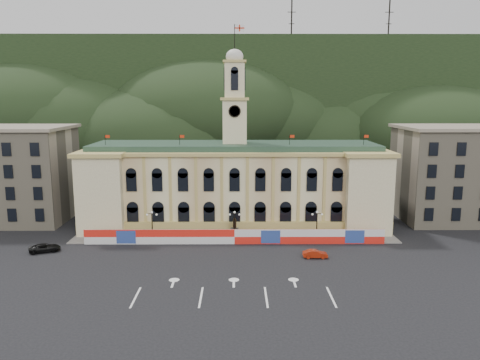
{
  "coord_description": "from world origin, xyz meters",
  "views": [
    {
      "loc": [
        0.48,
        -59.8,
        24.18
      ],
      "look_at": [
        0.93,
        18.0,
        10.3
      ],
      "focal_mm": 35.0,
      "sensor_mm": 36.0,
      "label": 1
    }
  ],
  "objects_px": {
    "lamp_center": "(235,223)",
    "red_sedan": "(315,254)",
    "statue": "(235,232)",
    "black_suv": "(45,248)"
  },
  "relations": [
    {
      "from": "lamp_center",
      "to": "red_sedan",
      "type": "xyz_separation_m",
      "value": [
        12.32,
        -8.85,
        -2.45
      ]
    },
    {
      "from": "statue",
      "to": "lamp_center",
      "type": "height_order",
      "value": "lamp_center"
    },
    {
      "from": "statue",
      "to": "red_sedan",
      "type": "xyz_separation_m",
      "value": [
        12.32,
        -9.85,
        -0.57
      ]
    },
    {
      "from": "red_sedan",
      "to": "lamp_center",
      "type": "bearing_deg",
      "value": 54.43
    },
    {
      "from": "statue",
      "to": "red_sedan",
      "type": "relative_size",
      "value": 0.99
    },
    {
      "from": "red_sedan",
      "to": "statue",
      "type": "bearing_deg",
      "value": 51.48
    },
    {
      "from": "statue",
      "to": "black_suv",
      "type": "bearing_deg",
      "value": -167.17
    },
    {
      "from": "red_sedan",
      "to": "black_suv",
      "type": "distance_m",
      "value": 42.43
    },
    {
      "from": "lamp_center",
      "to": "red_sedan",
      "type": "distance_m",
      "value": 15.37
    },
    {
      "from": "statue",
      "to": "black_suv",
      "type": "distance_m",
      "value": 30.77
    }
  ]
}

